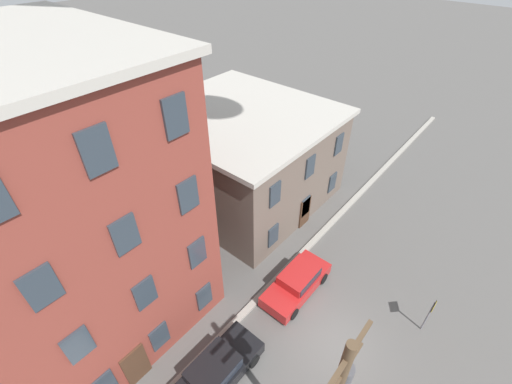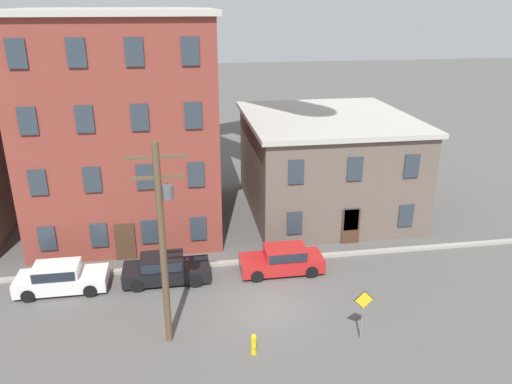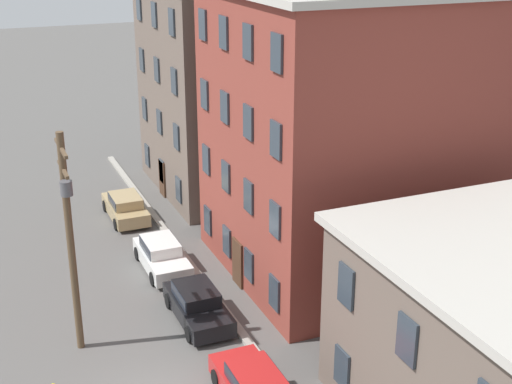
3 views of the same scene
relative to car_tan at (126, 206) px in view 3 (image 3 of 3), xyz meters
The scene contains 7 objects.
kerb_strip 16.91m from the car_tan, ahead, with size 56.00×0.36×0.16m, color #9E998E.
apartment_corner 10.47m from the car_tan, 108.23° to the left, with size 10.80×11.34×12.68m.
apartment_midblock 14.15m from the car_tan, 40.79° to the left, with size 11.36×11.36×13.23m.
car_tan is the anchor object (origin of this frame).
car_white 6.78m from the car_tan, ahead, with size 4.40×1.92×1.43m.
car_black 11.93m from the car_tan, ahead, with size 4.40×1.92×1.43m.
utility_pole 13.70m from the car_tan, 20.95° to the right, with size 2.40×0.44×8.79m.
Camera 3 is at (20.19, -4.66, 15.67)m, focal length 50.00 mm.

